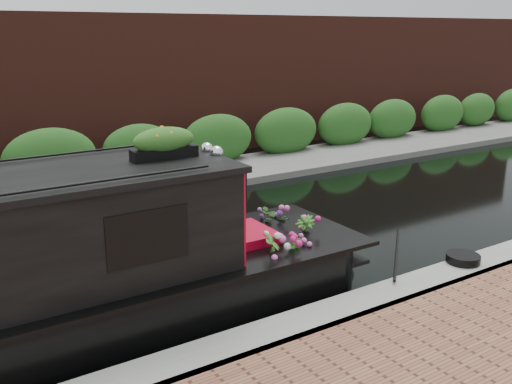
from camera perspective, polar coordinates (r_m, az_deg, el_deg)
ground at (r=9.31m, az=-12.10°, el=-6.97°), size 80.00×80.00×0.00m
near_bank_coping at (r=6.64m, az=-1.33°, el=-16.52°), size 40.00×0.60×0.50m
far_bank_path at (r=13.12m, az=-18.73°, el=-0.71°), size 40.00×2.40×0.34m
far_hedge at (r=13.97m, az=-19.67°, el=0.18°), size 40.00×1.10×2.80m
far_brick_wall at (r=15.97m, az=-21.46°, el=1.89°), size 40.00×1.00×8.00m
rope_fender at (r=9.12m, az=8.22°, el=-6.05°), size 0.35×0.39×0.35m
coiled_mooring_rope at (r=9.01m, az=20.00°, el=-6.26°), size 0.49×0.49×0.12m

